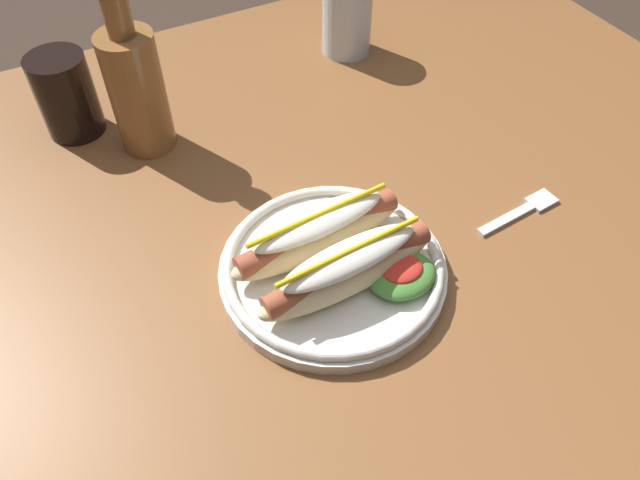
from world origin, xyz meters
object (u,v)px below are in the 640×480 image
soda_cup (66,95)px  glass_bottle (136,87)px  fork (523,210)px  water_cup (347,13)px  hot_dog_plate (336,261)px

soda_cup → glass_bottle: size_ratio=0.49×
fork → water_cup: 0.43m
hot_dog_plate → soda_cup: soda_cup is taller
hot_dog_plate → fork: 0.25m
water_cup → fork: bearing=-88.6°
soda_cup → water_cup: (0.43, 0.00, 0.01)m
fork → soda_cup: bearing=132.0°
water_cup → glass_bottle: (-0.35, -0.08, 0.03)m
soda_cup → glass_bottle: glass_bottle is taller
fork → glass_bottle: 0.51m
glass_bottle → hot_dog_plate: bearing=-71.0°
water_cup → glass_bottle: bearing=-167.4°
soda_cup → glass_bottle: bearing=-43.9°
water_cup → hot_dog_plate: bearing=-121.1°
hot_dog_plate → fork: hot_dog_plate is taller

